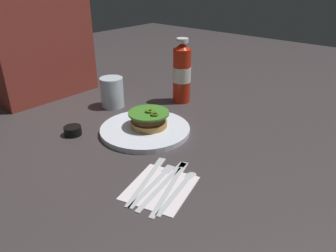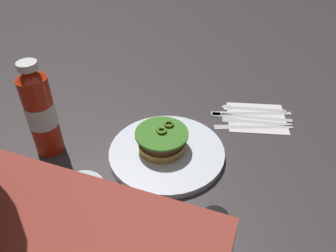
% 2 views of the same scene
% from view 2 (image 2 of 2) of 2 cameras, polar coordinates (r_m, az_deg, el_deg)
% --- Properties ---
extents(ground_plane, '(3.00, 3.00, 0.00)m').
position_cam_2_polar(ground_plane, '(0.84, -5.99, -1.84)').
color(ground_plane, '#393234').
extents(dinner_plate, '(0.27, 0.27, 0.02)m').
position_cam_2_polar(dinner_plate, '(0.78, -0.21, -4.55)').
color(dinner_plate, white).
rests_on(dinner_plate, ground_plane).
extents(burger_sandwich, '(0.12, 0.12, 0.05)m').
position_cam_2_polar(burger_sandwich, '(0.76, -1.06, -2.41)').
color(burger_sandwich, '#B48343').
rests_on(burger_sandwich, dinner_plate).
extents(ketchup_bottle, '(0.06, 0.06, 0.23)m').
position_cam_2_polar(ketchup_bottle, '(0.78, -20.89, 2.17)').
color(ketchup_bottle, red).
rests_on(ketchup_bottle, ground_plane).
extents(water_glass, '(0.08, 0.08, 0.10)m').
position_cam_2_polar(water_glass, '(0.63, -13.90, -13.19)').
color(water_glass, silver).
rests_on(water_glass, ground_plane).
extents(condiment_cup, '(0.05, 0.05, 0.03)m').
position_cam_2_polar(condiment_cup, '(0.65, 8.02, -15.69)').
color(condiment_cup, black).
rests_on(condiment_cup, ground_plane).
extents(napkin, '(0.18, 0.17, 0.00)m').
position_cam_2_polar(napkin, '(0.92, 14.87, 1.39)').
color(napkin, white).
rests_on(napkin, ground_plane).
extents(spoon_utensil, '(0.17, 0.05, 0.00)m').
position_cam_2_polar(spoon_utensil, '(0.95, 12.96, 3.12)').
color(spoon_utensil, silver).
rests_on(spoon_utensil, napkin).
extents(steak_knife, '(0.21, 0.09, 0.00)m').
position_cam_2_polar(steak_knife, '(0.93, 13.15, 2.30)').
color(steak_knife, silver).
rests_on(steak_knife, napkin).
extents(table_knife, '(0.21, 0.06, 0.00)m').
position_cam_2_polar(table_knife, '(0.92, 13.27, 1.71)').
color(table_knife, silver).
rests_on(table_knife, napkin).
extents(fork_utensil, '(0.18, 0.05, 0.00)m').
position_cam_2_polar(fork_utensil, '(0.90, 13.90, 0.91)').
color(fork_utensil, silver).
rests_on(fork_utensil, napkin).
extents(butter_knife, '(0.20, 0.08, 0.00)m').
position_cam_2_polar(butter_knife, '(0.88, 13.58, 0.02)').
color(butter_knife, silver).
rests_on(butter_knife, napkin).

